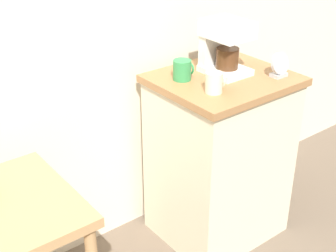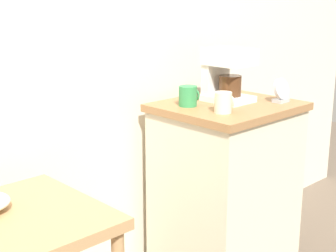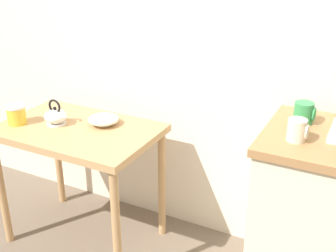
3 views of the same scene
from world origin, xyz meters
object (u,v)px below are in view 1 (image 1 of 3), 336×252
at_px(coffee_maker, 223,44).
at_px(table_clock, 280,66).
at_px(mug_small_cream, 214,82).
at_px(mug_tall_green, 182,70).

relative_size(coffee_maker, table_clock, 2.16).
bearing_deg(table_clock, mug_small_cream, 172.24).
bearing_deg(mug_tall_green, mug_small_cream, -86.11).
distance_m(mug_tall_green, mug_small_cream, 0.21).
xyz_separation_m(mug_tall_green, mug_small_cream, (0.01, -0.20, -0.00)).
height_order(mug_small_cream, table_clock, table_clock).
xyz_separation_m(coffee_maker, mug_tall_green, (-0.22, 0.04, -0.09)).
bearing_deg(mug_tall_green, coffee_maker, -11.17).
distance_m(coffee_maker, table_clock, 0.29).
bearing_deg(mug_small_cream, table_clock, -7.76).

